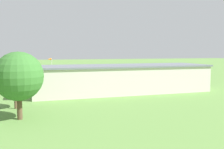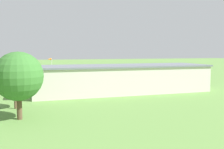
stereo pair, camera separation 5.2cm
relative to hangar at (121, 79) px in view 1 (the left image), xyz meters
name	(u,v)px [view 1 (the left image)]	position (x,y,z in m)	size (l,w,h in m)	color
ground_plane	(103,79)	(-3.31, -29.39, -3.03)	(400.00, 400.00, 0.00)	#608C42
hangar	(121,79)	(0.00, 0.00, 0.00)	(39.58, 13.45, 6.05)	beige
biplane	(112,71)	(-5.18, -24.45, -0.33)	(6.90, 7.18, 3.96)	yellow
car_orange	(24,85)	(21.15, -12.76, -2.15)	(2.17, 4.72, 1.72)	orange
person_beside_truck	(34,83)	(18.78, -16.72, -2.18)	(0.54, 0.54, 1.72)	#33723F
person_walking_on_apron	(55,82)	(13.18, -17.99, -2.26)	(0.53, 0.53, 1.57)	#B23333
person_watching_takeoff	(167,80)	(-17.96, -12.09, -2.22)	(0.48, 0.48, 1.63)	#B23333
person_crossing_taxiway	(42,84)	(16.79, -12.89, -2.23)	(0.41, 0.41, 1.62)	#72338C
person_at_fence_line	(160,79)	(-16.44, -13.88, -2.15)	(0.41, 0.41, 1.77)	navy
tree_behind_hangar_right	(19,76)	(20.67, 18.95, 2.77)	(6.58, 6.58, 9.12)	brown
tree_behind_hangar_left	(15,77)	(21.64, 11.69, 2.06)	(5.10, 5.10, 7.66)	brown
windsock	(50,61)	(14.06, -24.56, 3.12)	(1.47, 1.14, 7.03)	silver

